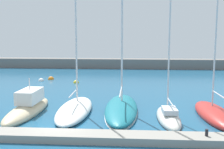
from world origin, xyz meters
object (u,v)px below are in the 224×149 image
object	(u,v)px
sailboat_ivory_sixth	(168,117)
sailboat_red_seventh	(214,113)
mooring_buoy_yellow	(76,83)
dock_bollard	(207,133)
mooring_buoy_white	(41,81)
sailboat_teal_fifth	(121,107)
motorboat_sand_third	(28,107)
mooring_buoy_orange	(51,79)
sailboat_white_fourth	(75,109)

from	to	relation	value
sailboat_ivory_sixth	sailboat_red_seventh	bearing A→B (deg)	-76.25
mooring_buoy_yellow	dock_bollard	size ratio (longest dim) A/B	1.79
sailboat_red_seventh	mooring_buoy_white	distance (m)	26.04
sailboat_teal_fifth	mooring_buoy_yellow	world-z (taller)	sailboat_teal_fifth
motorboat_sand_third	mooring_buoy_orange	xyz separation A→B (m)	(-3.14, 18.08, -0.51)
dock_bollard	mooring_buoy_yellow	bearing A→B (deg)	120.42
sailboat_white_fourth	sailboat_red_seventh	world-z (taller)	sailboat_red_seventh
mooring_buoy_white	dock_bollard	xyz separation A→B (m)	(17.94, -22.61, 0.74)
sailboat_teal_fifth	sailboat_white_fourth	bearing A→B (deg)	100.03
sailboat_ivory_sixth	sailboat_red_seventh	xyz separation A→B (m)	(3.91, 1.10, 0.04)
sailboat_teal_fifth	sailboat_red_seventh	xyz separation A→B (m)	(7.80, -1.08, -0.08)
mooring_buoy_orange	mooring_buoy_white	bearing A→B (deg)	-122.61
sailboat_ivory_sixth	mooring_buoy_yellow	xyz separation A→B (m)	(-10.78, 16.53, -0.29)
sailboat_red_seventh	mooring_buoy_white	bearing A→B (deg)	47.86
motorboat_sand_third	sailboat_ivory_sixth	distance (m)	12.07
motorboat_sand_third	mooring_buoy_orange	size ratio (longest dim) A/B	9.94
motorboat_sand_third	dock_bollard	bearing A→B (deg)	-111.42
mooring_buoy_white	sailboat_ivory_sixth	bearing A→B (deg)	-47.66
sailboat_white_fourth	sailboat_teal_fifth	world-z (taller)	sailboat_teal_fifth
sailboat_red_seventh	sailboat_teal_fifth	bearing A→B (deg)	79.65
mooring_buoy_orange	mooring_buoy_yellow	size ratio (longest dim) A/B	1.11
dock_bollard	mooring_buoy_orange	bearing A→B (deg)	125.03
motorboat_sand_third	sailboat_ivory_sixth	xyz separation A→B (m)	(12.01, -1.19, -0.22)
sailboat_ivory_sixth	mooring_buoy_orange	size ratio (longest dim) A/B	15.08
sailboat_red_seventh	mooring_buoy_yellow	size ratio (longest dim) A/B	21.99
motorboat_sand_third	sailboat_white_fourth	distance (m)	4.08
motorboat_sand_third	sailboat_ivory_sixth	world-z (taller)	sailboat_ivory_sixth
sailboat_ivory_sixth	sailboat_red_seventh	distance (m)	4.06
sailboat_teal_fifth	mooring_buoy_white	world-z (taller)	sailboat_teal_fifth
sailboat_red_seventh	mooring_buoy_white	size ratio (longest dim) A/B	21.39
sailboat_white_fourth	sailboat_teal_fifth	xyz separation A→B (m)	(4.05, 0.72, 0.04)
mooring_buoy_orange	mooring_buoy_white	world-z (taller)	mooring_buoy_orange
mooring_buoy_orange	mooring_buoy_white	distance (m)	1.85
sailboat_ivory_sixth	mooring_buoy_yellow	distance (m)	19.73
mooring_buoy_orange	mooring_buoy_white	xyz separation A→B (m)	(-1.00, -1.56, 0.00)
sailboat_white_fourth	mooring_buoy_yellow	bearing A→B (deg)	10.26
sailboat_teal_fifth	motorboat_sand_third	bearing A→B (deg)	96.82
sailboat_ivory_sixth	mooring_buoy_white	world-z (taller)	sailboat_ivory_sixth
sailboat_teal_fifth	mooring_buoy_yellow	xyz separation A→B (m)	(-6.89, 14.35, -0.40)
sailboat_white_fourth	dock_bollard	world-z (taller)	sailboat_white_fourth
mooring_buoy_yellow	motorboat_sand_third	bearing A→B (deg)	-94.57
sailboat_teal_fifth	sailboat_ivory_sixth	world-z (taller)	sailboat_teal_fifth
sailboat_white_fourth	mooring_buoy_white	world-z (taller)	sailboat_white_fourth
mooring_buoy_white	sailboat_teal_fifth	bearing A→B (deg)	-51.73
sailboat_ivory_sixth	mooring_buoy_orange	bearing A→B (deg)	36.16
sailboat_ivory_sixth	mooring_buoy_orange	world-z (taller)	sailboat_ivory_sixth
motorboat_sand_third	sailboat_red_seventh	world-z (taller)	sailboat_red_seventh
motorboat_sand_third	dock_bollard	world-z (taller)	motorboat_sand_third
sailboat_ivory_sixth	mooring_buoy_yellow	world-z (taller)	sailboat_ivory_sixth
mooring_buoy_yellow	mooring_buoy_white	bearing A→B (deg)	167.48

